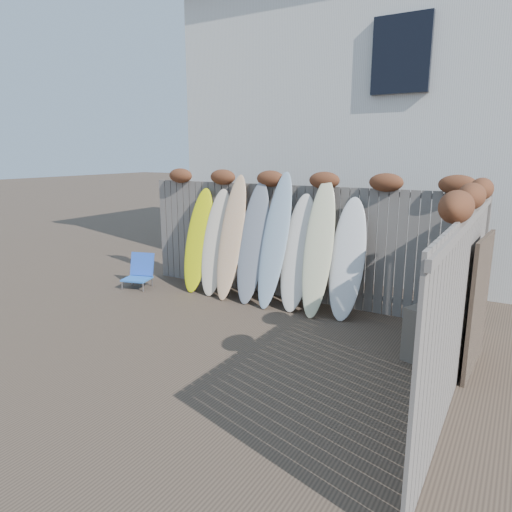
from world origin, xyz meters
The scene contains 15 objects.
ground centered at (0.00, 0.00, 0.00)m, with size 80.00×80.00×0.00m, color #493A2D.
back_fence centered at (0.06, 2.39, 1.18)m, with size 6.05×0.28×2.24m.
right_fence centered at (2.99, 0.25, 1.14)m, with size 0.28×4.40×2.24m.
house centered at (0.50, 6.50, 3.20)m, with size 8.50×5.50×6.33m.
beach_chair centered at (-2.82, 1.54, 0.30)m, with size 0.60×0.63×0.64m.
wooden_crate centered at (2.67, 0.97, 0.34)m, with size 0.59×0.49×0.69m, color #68594E.
lattice_panel centered at (3.11, 1.04, 0.81)m, with size 0.05×1.08×1.63m, color brown.
surfboard_0 centered at (-1.72, 1.99, 0.95)m, with size 0.53×0.07×1.97m, color #ECF009.
surfboard_1 centered at (-1.32, 1.99, 0.95)m, with size 0.53×0.07×1.98m, color beige.
surfboard_2 centered at (-0.96, 1.96, 1.08)m, with size 0.45×0.07×2.26m, color #F2AD74.
surfboard_3 centered at (-0.51, 1.96, 1.03)m, with size 0.51×0.07×2.14m, color gray.
surfboard_4 centered at (-0.07, 1.94, 1.12)m, with size 0.47×0.07×2.33m, color #9DB7CD.
surfboard_5 centered at (0.34, 1.97, 0.95)m, with size 0.54×0.07×1.97m, color white.
surfboard_6 centered at (0.72, 1.93, 1.07)m, with size 0.47×0.07×2.24m, color beige.
surfboard_7 centered at (1.17, 2.01, 0.94)m, with size 0.54×0.07×1.95m, color silver.
Camera 1 is at (3.46, -4.63, 2.55)m, focal length 32.00 mm.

